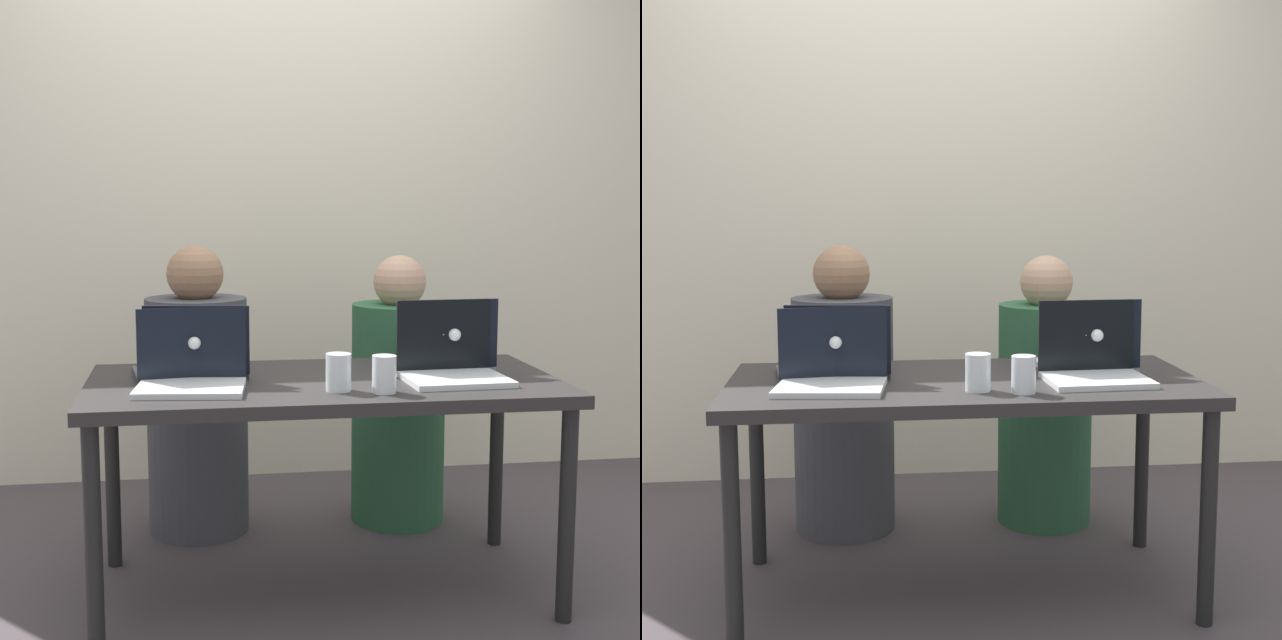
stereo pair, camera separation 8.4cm
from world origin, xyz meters
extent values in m
plane|color=#4A4246|center=(0.00, 0.00, 0.00)|extent=(12.00, 12.00, 0.00)
cube|color=beige|center=(0.00, 1.35, 1.33)|extent=(4.50, 0.10, 2.66)
cube|color=#292627|center=(0.00, 0.00, 0.69)|extent=(1.49, 0.73, 0.04)
cylinder|color=black|center=(-0.69, -0.31, 0.33)|extent=(0.05, 0.05, 0.67)
cylinder|color=black|center=(0.69, -0.31, 0.33)|extent=(0.05, 0.05, 0.67)
cylinder|color=black|center=(-0.69, 0.31, 0.33)|extent=(0.05, 0.05, 0.67)
cylinder|color=black|center=(0.69, 0.31, 0.33)|extent=(0.05, 0.05, 0.67)
cylinder|color=#44454B|center=(-0.40, 0.63, 0.45)|extent=(0.44, 0.44, 0.91)
sphere|color=#997051|center=(-0.40, 0.63, 1.00)|extent=(0.22, 0.22, 0.22)
cylinder|color=#2B5C3B|center=(0.40, 0.63, 0.44)|extent=(0.44, 0.44, 0.87)
sphere|color=tan|center=(0.40, 0.63, 0.96)|extent=(0.21, 0.21, 0.21)
cube|color=#3B3C3E|center=(-0.42, 0.12, 0.72)|extent=(0.38, 0.28, 0.02)
cube|color=black|center=(-0.41, 0.00, 0.84)|extent=(0.35, 0.05, 0.22)
sphere|color=white|center=(-0.40, -0.01, 0.84)|extent=(0.04, 0.04, 0.04)
cube|color=silver|center=(0.40, -0.11, 0.72)|extent=(0.32, 0.26, 0.02)
cube|color=black|center=(0.40, 0.02, 0.84)|extent=(0.31, 0.02, 0.23)
sphere|color=white|center=(0.40, 0.03, 0.84)|extent=(0.04, 0.04, 0.04)
cube|color=silver|center=(-0.42, -0.13, 0.72)|extent=(0.34, 0.28, 0.02)
cube|color=black|center=(-0.40, 0.00, 0.84)|extent=(0.32, 0.05, 0.22)
sphere|color=white|center=(-0.40, 0.01, 0.84)|extent=(0.04, 0.04, 0.04)
cube|color=silver|center=(0.42, 0.15, 0.72)|extent=(0.32, 0.27, 0.02)
cube|color=black|center=(0.43, 0.03, 0.84)|extent=(0.31, 0.03, 0.23)
sphere|color=white|center=(0.43, 0.01, 0.84)|extent=(0.04, 0.04, 0.04)
cylinder|color=white|center=(0.02, -0.18, 0.76)|extent=(0.08, 0.08, 0.11)
cylinder|color=silver|center=(0.02, -0.18, 0.74)|extent=(0.07, 0.07, 0.06)
cylinder|color=white|center=(0.15, -0.23, 0.76)|extent=(0.07, 0.07, 0.11)
cylinder|color=silver|center=(0.15, -0.23, 0.74)|extent=(0.06, 0.06, 0.06)
camera|label=1|loc=(-0.41, -2.75, 1.26)|focal=50.00mm
camera|label=2|loc=(-0.33, -2.76, 1.26)|focal=50.00mm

